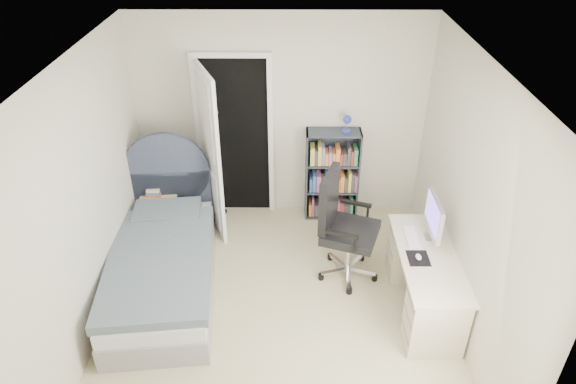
{
  "coord_description": "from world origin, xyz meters",
  "views": [
    {
      "loc": [
        0.12,
        -3.78,
        3.74
      ],
      "look_at": [
        0.1,
        0.37,
        1.13
      ],
      "focal_mm": 32.0,
      "sensor_mm": 36.0,
      "label": 1
    }
  ],
  "objects_px": {
    "nightstand": "(160,201)",
    "bookcase": "(333,177)",
    "bed": "(164,261)",
    "floor_lamp": "(217,174)",
    "desk": "(424,279)",
    "office_chair": "(342,222)"
  },
  "relations": [
    {
      "from": "nightstand",
      "to": "bookcase",
      "type": "height_order",
      "value": "bookcase"
    },
    {
      "from": "bed",
      "to": "floor_lamp",
      "type": "bearing_deg",
      "value": 72.28
    },
    {
      "from": "bed",
      "to": "nightstand",
      "type": "relative_size",
      "value": 3.58
    },
    {
      "from": "floor_lamp",
      "to": "desk",
      "type": "xyz_separation_m",
      "value": [
        2.21,
        -1.63,
        -0.23
      ]
    },
    {
      "from": "bookcase",
      "to": "office_chair",
      "type": "distance_m",
      "value": 1.13
    },
    {
      "from": "floor_lamp",
      "to": "office_chair",
      "type": "bearing_deg",
      "value": -37.85
    },
    {
      "from": "floor_lamp",
      "to": "desk",
      "type": "height_order",
      "value": "floor_lamp"
    },
    {
      "from": "floor_lamp",
      "to": "bookcase",
      "type": "distance_m",
      "value": 1.42
    },
    {
      "from": "bookcase",
      "to": "office_chair",
      "type": "bearing_deg",
      "value": -89.4
    },
    {
      "from": "floor_lamp",
      "to": "desk",
      "type": "distance_m",
      "value": 2.76
    },
    {
      "from": "bed",
      "to": "nightstand",
      "type": "xyz_separation_m",
      "value": [
        -0.24,
        0.97,
        0.11
      ]
    },
    {
      "from": "nightstand",
      "to": "bed",
      "type": "bearing_deg",
      "value": -76.39
    },
    {
      "from": "bed",
      "to": "desk",
      "type": "height_order",
      "value": "bed"
    },
    {
      "from": "bed",
      "to": "floor_lamp",
      "type": "xyz_separation_m",
      "value": [
        0.42,
        1.3,
        0.3
      ]
    },
    {
      "from": "bookcase",
      "to": "desk",
      "type": "bearing_deg",
      "value": -64.23
    },
    {
      "from": "bookcase",
      "to": "desk",
      "type": "distance_m",
      "value": 1.83
    },
    {
      "from": "nightstand",
      "to": "floor_lamp",
      "type": "bearing_deg",
      "value": 26.93
    },
    {
      "from": "floor_lamp",
      "to": "bookcase",
      "type": "height_order",
      "value": "floor_lamp"
    },
    {
      "from": "office_chair",
      "to": "floor_lamp",
      "type": "bearing_deg",
      "value": 142.15
    },
    {
      "from": "floor_lamp",
      "to": "bookcase",
      "type": "relative_size",
      "value": 1.06
    },
    {
      "from": "bed",
      "to": "desk",
      "type": "relative_size",
      "value": 1.63
    },
    {
      "from": "bed",
      "to": "office_chair",
      "type": "bearing_deg",
      "value": 5.94
    }
  ]
}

